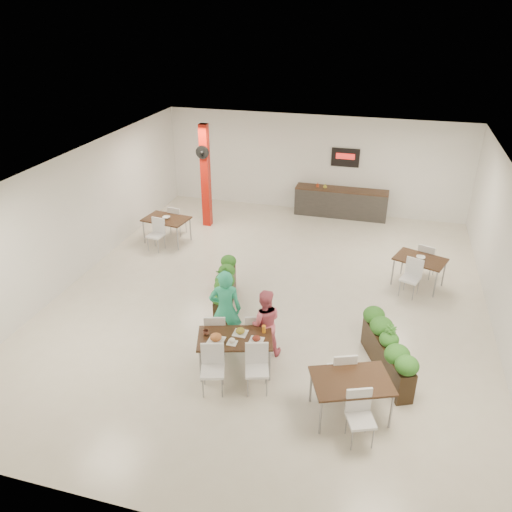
% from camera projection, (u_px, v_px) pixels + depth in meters
% --- Properties ---
extents(ground, '(12.00, 12.00, 0.00)m').
position_uv_depth(ground, '(270.00, 298.00, 12.04)').
color(ground, beige).
rests_on(ground, ground).
extents(room_shell, '(10.10, 12.10, 3.22)m').
position_uv_depth(room_shell, '(271.00, 221.00, 11.13)').
color(room_shell, white).
rests_on(room_shell, ground).
extents(red_column, '(0.40, 0.41, 3.20)m').
position_uv_depth(red_column, '(206.00, 175.00, 15.26)').
color(red_column, '#B6170C').
rests_on(red_column, ground).
extents(service_counter, '(3.00, 0.64, 2.20)m').
position_uv_depth(service_counter, '(341.00, 202.00, 16.44)').
color(service_counter, '#292724').
rests_on(service_counter, ground).
extents(main_table, '(1.63, 1.90, 0.92)m').
position_uv_depth(main_table, '(235.00, 342.00, 9.40)').
color(main_table, black).
rests_on(main_table, ground).
extents(diner_man, '(0.74, 0.59, 1.77)m').
position_uv_depth(diner_man, '(225.00, 310.00, 9.95)').
color(diner_man, '#28AF7F').
rests_on(diner_man, ground).
extents(diner_woman, '(0.83, 0.73, 1.44)m').
position_uv_depth(diner_woman, '(264.00, 323.00, 9.83)').
color(diner_woman, '#EA687E').
rests_on(diner_woman, ground).
extents(planter_left, '(0.73, 1.97, 1.05)m').
position_uv_depth(planter_left, '(225.00, 287.00, 11.47)').
color(planter_left, black).
rests_on(planter_left, ground).
extents(planter_right, '(1.05, 1.86, 1.04)m').
position_uv_depth(planter_right, '(388.00, 350.00, 9.43)').
color(planter_right, black).
rests_on(planter_right, ground).
extents(side_table_a, '(1.37, 1.66, 0.92)m').
position_uv_depth(side_table_a, '(167.00, 222.00, 14.57)').
color(side_table_a, black).
rests_on(side_table_a, ground).
extents(side_table_b, '(1.38, 1.67, 0.92)m').
position_uv_depth(side_table_b, '(420.00, 263.00, 12.29)').
color(side_table_b, black).
rests_on(side_table_b, ground).
extents(side_table_c, '(1.54, 1.66, 0.92)m').
position_uv_depth(side_table_c, '(351.00, 385.00, 8.35)').
color(side_table_c, black).
rests_on(side_table_c, ground).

